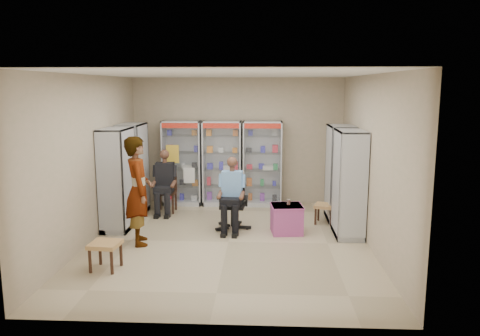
{
  "coord_description": "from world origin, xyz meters",
  "views": [
    {
      "loc": [
        0.62,
        -8.13,
        2.79
      ],
      "look_at": [
        0.18,
        0.7,
        1.25
      ],
      "focal_mm": 35.0,
      "sensor_mm": 36.0,
      "label": 1
    }
  ],
  "objects_px": {
    "cabinet_back_mid": "(222,163)",
    "woven_stool_a": "(325,214)",
    "cabinet_left_near": "(117,179)",
    "wooden_chair": "(166,191)",
    "cabinet_left_far": "(133,169)",
    "standing_man": "(138,191)",
    "cabinet_back_right": "(262,164)",
    "woven_stool_b": "(106,256)",
    "cabinet_back_left": "(182,163)",
    "seated_shopkeeper": "(232,196)",
    "office_chair": "(233,203)",
    "cabinet_right_near": "(349,184)",
    "cabinet_right_far": "(340,173)",
    "pink_trunk": "(287,219)"
  },
  "relations": [
    {
      "from": "cabinet_back_mid",
      "to": "cabinet_left_near",
      "type": "height_order",
      "value": "same"
    },
    {
      "from": "cabinet_back_mid",
      "to": "cabinet_right_near",
      "type": "xyz_separation_m",
      "value": [
        2.58,
        -2.23,
        0.0
      ]
    },
    {
      "from": "cabinet_right_far",
      "to": "wooden_chair",
      "type": "relative_size",
      "value": 2.13
    },
    {
      "from": "cabinet_back_mid",
      "to": "woven_stool_a",
      "type": "relative_size",
      "value": 4.97
    },
    {
      "from": "cabinet_left_far",
      "to": "standing_man",
      "type": "distance_m",
      "value": 2.06
    },
    {
      "from": "wooden_chair",
      "to": "woven_stool_b",
      "type": "bearing_deg",
      "value": -94.14
    },
    {
      "from": "cabinet_back_left",
      "to": "office_chair",
      "type": "relative_size",
      "value": 1.86
    },
    {
      "from": "cabinet_left_near",
      "to": "woven_stool_a",
      "type": "relative_size",
      "value": 4.97
    },
    {
      "from": "cabinet_back_right",
      "to": "cabinet_right_near",
      "type": "xyz_separation_m",
      "value": [
        1.63,
        -2.23,
        0.0
      ]
    },
    {
      "from": "cabinet_left_near",
      "to": "woven_stool_b",
      "type": "xyz_separation_m",
      "value": [
        0.44,
        -2.08,
        -0.78
      ]
    },
    {
      "from": "cabinet_left_near",
      "to": "woven_stool_b",
      "type": "relative_size",
      "value": 4.6
    },
    {
      "from": "cabinet_left_far",
      "to": "standing_man",
      "type": "bearing_deg",
      "value": 18.25
    },
    {
      "from": "cabinet_right_far",
      "to": "pink_trunk",
      "type": "height_order",
      "value": "cabinet_right_far"
    },
    {
      "from": "cabinet_left_near",
      "to": "woven_stool_b",
      "type": "bearing_deg",
      "value": 11.8
    },
    {
      "from": "wooden_chair",
      "to": "cabinet_back_mid",
      "type": "bearing_deg",
      "value": 31.31
    },
    {
      "from": "cabinet_back_right",
      "to": "woven_stool_b",
      "type": "relative_size",
      "value": 4.6
    },
    {
      "from": "cabinet_right_far",
      "to": "cabinet_right_near",
      "type": "height_order",
      "value": "same"
    },
    {
      "from": "cabinet_back_mid",
      "to": "cabinet_left_near",
      "type": "xyz_separation_m",
      "value": [
        -1.88,
        -2.03,
        0.0
      ]
    },
    {
      "from": "cabinet_back_right",
      "to": "seated_shopkeeper",
      "type": "distance_m",
      "value": 2.1
    },
    {
      "from": "cabinet_left_far",
      "to": "cabinet_back_mid",
      "type": "bearing_deg",
      "value": 116.32
    },
    {
      "from": "cabinet_left_near",
      "to": "office_chair",
      "type": "height_order",
      "value": "cabinet_left_near"
    },
    {
      "from": "cabinet_left_far",
      "to": "woven_stool_a",
      "type": "bearing_deg",
      "value": 82.7
    },
    {
      "from": "cabinet_back_mid",
      "to": "woven_stool_b",
      "type": "relative_size",
      "value": 4.6
    },
    {
      "from": "cabinet_back_left",
      "to": "cabinet_back_right",
      "type": "bearing_deg",
      "value": 0.0
    },
    {
      "from": "cabinet_back_right",
      "to": "wooden_chair",
      "type": "bearing_deg",
      "value": -161.25
    },
    {
      "from": "cabinet_right_near",
      "to": "woven_stool_b",
      "type": "height_order",
      "value": "cabinet_right_near"
    },
    {
      "from": "cabinet_back_left",
      "to": "cabinet_back_mid",
      "type": "bearing_deg",
      "value": 0.0
    },
    {
      "from": "cabinet_back_mid",
      "to": "wooden_chair",
      "type": "relative_size",
      "value": 2.13
    },
    {
      "from": "cabinet_back_left",
      "to": "cabinet_left_near",
      "type": "relative_size",
      "value": 1.0
    },
    {
      "from": "wooden_chair",
      "to": "cabinet_back_right",
      "type": "bearing_deg",
      "value": 18.75
    },
    {
      "from": "cabinet_back_left",
      "to": "cabinet_back_right",
      "type": "distance_m",
      "value": 1.9
    },
    {
      "from": "cabinet_back_left",
      "to": "pink_trunk",
      "type": "height_order",
      "value": "cabinet_back_left"
    },
    {
      "from": "cabinet_left_far",
      "to": "cabinet_left_near",
      "type": "relative_size",
      "value": 1.0
    },
    {
      "from": "cabinet_back_mid",
      "to": "cabinet_left_near",
      "type": "distance_m",
      "value": 2.77
    },
    {
      "from": "cabinet_left_near",
      "to": "seated_shopkeeper",
      "type": "height_order",
      "value": "cabinet_left_near"
    },
    {
      "from": "wooden_chair",
      "to": "woven_stool_a",
      "type": "relative_size",
      "value": 2.34
    },
    {
      "from": "cabinet_right_far",
      "to": "pink_trunk",
      "type": "relative_size",
      "value": 3.51
    },
    {
      "from": "seated_shopkeeper",
      "to": "cabinet_left_near",
      "type": "bearing_deg",
      "value": -175.05
    },
    {
      "from": "cabinet_left_near",
      "to": "seated_shopkeeper",
      "type": "relative_size",
      "value": 1.46
    },
    {
      "from": "cabinet_left_far",
      "to": "seated_shopkeeper",
      "type": "distance_m",
      "value": 2.51
    },
    {
      "from": "cabinet_back_left",
      "to": "wooden_chair",
      "type": "xyz_separation_m",
      "value": [
        -0.25,
        -0.73,
        -0.53
      ]
    },
    {
      "from": "cabinet_right_near",
      "to": "pink_trunk",
      "type": "height_order",
      "value": "cabinet_right_near"
    },
    {
      "from": "cabinet_right_near",
      "to": "cabinet_left_far",
      "type": "distance_m",
      "value": 4.65
    },
    {
      "from": "cabinet_back_left",
      "to": "cabinet_right_near",
      "type": "relative_size",
      "value": 1.0
    },
    {
      "from": "cabinet_back_mid",
      "to": "cabinet_left_far",
      "type": "relative_size",
      "value": 1.0
    },
    {
      "from": "wooden_chair",
      "to": "standing_man",
      "type": "relative_size",
      "value": 0.48
    },
    {
      "from": "cabinet_back_right",
      "to": "woven_stool_b",
      "type": "bearing_deg",
      "value": -120.21
    },
    {
      "from": "cabinet_left_near",
      "to": "office_chair",
      "type": "relative_size",
      "value": 1.86
    },
    {
      "from": "seated_shopkeeper",
      "to": "woven_stool_b",
      "type": "bearing_deg",
      "value": -126.61
    },
    {
      "from": "cabinet_left_far",
      "to": "standing_man",
      "type": "xyz_separation_m",
      "value": [
        0.64,
        -1.95,
        -0.03
      ]
    }
  ]
}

